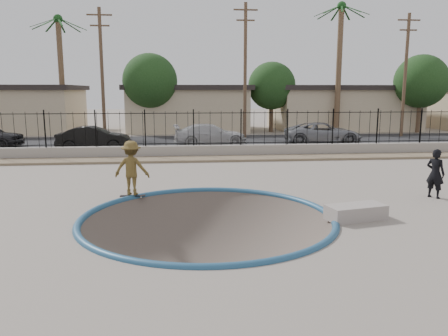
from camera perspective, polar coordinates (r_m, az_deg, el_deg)
name	(u,v)px	position (r m, az deg, el deg)	size (l,w,h in m)	color
ground	(193,171)	(24.95, -4.05, -0.46)	(120.00, 120.00, 2.20)	gray
bowl_pit	(208,218)	(12.04, -2.15, -6.57)	(6.84, 6.84, 1.80)	#50473D
coping_ring	(208,218)	(12.04, -2.15, -6.57)	(7.04, 7.04, 0.20)	navy
rock_strip	(195,159)	(21.99, -3.86, 1.17)	(42.00, 1.60, 0.11)	#8B765B
retaining_wall	(194,151)	(23.04, -3.96, 2.20)	(42.00, 0.45, 0.60)	gray
fence	(194,128)	(22.91, -4.00, 5.17)	(40.00, 0.04, 1.80)	black
street	(191,142)	(29.72, -4.38, 3.42)	(90.00, 8.00, 0.04)	black
house_west	(11,108)	(41.57, -26.10, 7.03)	(11.60, 8.60, 3.90)	tan
house_center	(188,108)	(39.05, -4.78, 7.88)	(10.60, 8.60, 3.90)	tan
house_east	(341,107)	(41.73, 15.00, 7.71)	(12.60, 8.60, 3.90)	tan
palm_mid	(60,49)	(37.82, -20.66, 14.36)	(2.30, 2.30, 9.30)	brown
palm_right	(340,41)	(36.99, 14.92, 15.77)	(2.30, 2.30, 10.30)	brown
utility_pole_left	(102,72)	(31.98, -15.65, 11.96)	(1.70, 0.24, 9.00)	#473323
utility_pole_mid	(245,69)	(31.90, 2.78, 12.77)	(1.70, 0.24, 9.50)	#473323
utility_pole_right	(405,73)	(35.70, 22.60, 11.33)	(1.70, 0.24, 9.00)	#473323
street_tree_left	(150,81)	(35.60, -9.65, 11.13)	(4.32, 4.32, 6.36)	#473323
street_tree_mid	(272,86)	(37.32, 6.24, 10.61)	(3.96, 3.96, 5.83)	#473323
street_tree_right	(421,81)	(39.76, 24.35, 10.26)	(4.32, 4.32, 6.36)	#473323
skater	(132,171)	(14.43, -11.95, -0.39)	(1.14, 0.66, 1.77)	olive
skateboard	(133,196)	(14.60, -11.84, -3.57)	(0.82, 0.21, 0.07)	black
videographer	(435,174)	(15.70, 25.88, -0.65)	(0.58, 0.38, 1.60)	black
concrete_ledge	(356,212)	(12.42, 16.84, -5.54)	(1.60, 0.70, 0.40)	gray
car_b	(94,138)	(26.53, -16.63, 3.75)	(1.45, 4.15, 1.37)	black
car_c	(210,135)	(27.72, -1.79, 4.39)	(1.87, 4.61, 1.34)	#BAB9BB
car_d	(323,133)	(29.17, 12.83, 4.47)	(2.29, 4.97, 1.38)	gray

